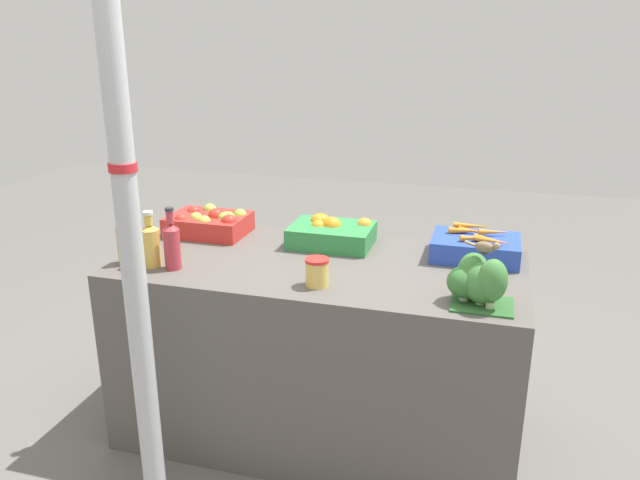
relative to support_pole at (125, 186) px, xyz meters
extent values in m
plane|color=#605E59|center=(0.49, 0.65, -1.29)|extent=(10.00, 10.00, 0.00)
cube|color=#56514C|center=(0.49, 0.65, -0.87)|extent=(1.73, 0.82, 0.83)
cylinder|color=#B7BABF|center=(0.00, 0.00, 0.00)|extent=(0.08, 0.08, 2.57)
cylinder|color=red|center=(0.00, 0.00, 0.06)|extent=(0.09, 0.09, 0.03)
cube|color=red|center=(-0.14, 0.88, -0.41)|extent=(0.37, 0.28, 0.09)
sphere|color=#9EBC42|center=(0.00, 0.94, -0.37)|extent=(0.06, 0.06, 0.06)
sphere|color=red|center=(-0.25, 0.93, -0.37)|extent=(0.07, 0.07, 0.07)
sphere|color=#9EBC42|center=(-0.18, 0.83, -0.37)|extent=(0.06, 0.06, 0.06)
sphere|color=#9EBC42|center=(-0.12, 0.79, -0.37)|extent=(0.07, 0.07, 0.07)
sphere|color=#9EBC42|center=(-0.03, 0.87, -0.37)|extent=(0.08, 0.08, 0.08)
sphere|color=red|center=(0.00, 0.81, -0.37)|extent=(0.08, 0.08, 0.08)
sphere|color=red|center=(-0.10, 0.87, -0.36)|extent=(0.08, 0.08, 0.08)
sphere|color=red|center=(-0.24, 0.79, -0.37)|extent=(0.06, 0.06, 0.06)
sphere|color=#9EBC42|center=(-0.04, 0.85, -0.36)|extent=(0.06, 0.06, 0.06)
sphere|color=#9EBC42|center=(-0.18, 0.98, -0.36)|extent=(0.07, 0.07, 0.07)
cube|color=#2D8442|center=(0.48, 0.88, -0.41)|extent=(0.37, 0.28, 0.09)
sphere|color=orange|center=(0.62, 0.95, -0.37)|extent=(0.07, 0.07, 0.07)
sphere|color=orange|center=(0.42, 0.87, -0.37)|extent=(0.07, 0.07, 0.07)
sphere|color=orange|center=(0.48, 0.89, -0.37)|extent=(0.09, 0.09, 0.09)
sphere|color=orange|center=(0.40, 0.94, -0.37)|extent=(0.08, 0.08, 0.08)
sphere|color=orange|center=(0.39, 0.96, -0.37)|extent=(0.07, 0.07, 0.07)
sphere|color=orange|center=(0.41, 0.95, -0.37)|extent=(0.09, 0.09, 0.09)
cube|color=#2847B7|center=(1.13, 0.88, -0.41)|extent=(0.37, 0.28, 0.09)
cone|color=orange|center=(1.12, 0.93, -0.35)|extent=(0.14, 0.05, 0.02)
cone|color=orange|center=(1.19, 0.82, -0.35)|extent=(0.14, 0.07, 0.03)
cone|color=orange|center=(1.10, 0.98, -0.34)|extent=(0.17, 0.05, 0.03)
cone|color=orange|center=(1.20, 0.81, -0.35)|extent=(0.16, 0.06, 0.02)
cone|color=orange|center=(1.08, 0.93, -0.35)|extent=(0.16, 0.06, 0.03)
cone|color=orange|center=(1.12, 0.83, -0.35)|extent=(0.13, 0.07, 0.02)
cone|color=orange|center=(1.20, 0.93, -0.34)|extent=(0.14, 0.06, 0.03)
cube|color=#2D602D|center=(1.18, 0.38, -0.45)|extent=(0.22, 0.18, 0.01)
ellipsoid|color=#427F3D|center=(1.14, 0.42, -0.35)|extent=(0.11, 0.11, 0.15)
cylinder|color=#B2C693|center=(1.14, 0.42, -0.43)|extent=(0.03, 0.03, 0.02)
ellipsoid|color=#387033|center=(1.11, 0.39, -0.38)|extent=(0.13, 0.13, 0.11)
cylinder|color=#B2C693|center=(1.11, 0.39, -0.43)|extent=(0.03, 0.03, 0.02)
ellipsoid|color=#427F3D|center=(1.17, 0.37, -0.37)|extent=(0.13, 0.13, 0.15)
cylinder|color=#B2C693|center=(1.17, 0.37, -0.43)|extent=(0.03, 0.03, 0.02)
ellipsoid|color=#427F3D|center=(1.20, 0.35, -0.34)|extent=(0.11, 0.11, 0.16)
cylinder|color=#B2C693|center=(1.20, 0.35, -0.43)|extent=(0.03, 0.03, 0.02)
cylinder|color=gold|center=(-0.29, 0.40, -0.37)|extent=(0.07, 0.07, 0.16)
cone|color=gold|center=(-0.29, 0.40, -0.28)|extent=(0.07, 0.07, 0.03)
cylinder|color=gold|center=(-0.29, 0.40, -0.24)|extent=(0.03, 0.03, 0.05)
cylinder|color=gold|center=(-0.29, 0.40, -0.20)|extent=(0.04, 0.04, 0.01)
cylinder|color=gold|center=(-0.18, 0.40, -0.37)|extent=(0.08, 0.08, 0.16)
cone|color=gold|center=(-0.18, 0.40, -0.28)|extent=(0.08, 0.08, 0.02)
cylinder|color=gold|center=(-0.18, 0.40, -0.25)|extent=(0.04, 0.04, 0.04)
cylinder|color=silver|center=(-0.18, 0.40, -0.22)|extent=(0.04, 0.04, 0.01)
cylinder|color=#B2333D|center=(-0.08, 0.40, -0.37)|extent=(0.07, 0.07, 0.17)
cone|color=#B2333D|center=(-0.08, 0.40, -0.27)|extent=(0.07, 0.07, 0.03)
cylinder|color=#B2333D|center=(-0.08, 0.40, -0.23)|extent=(0.03, 0.03, 0.05)
cylinder|color=#2D2D33|center=(-0.08, 0.40, -0.20)|extent=(0.04, 0.04, 0.01)
cylinder|color=#DBBC56|center=(0.55, 0.39, -0.40)|extent=(0.09, 0.09, 0.10)
cylinder|color=red|center=(0.55, 0.39, -0.35)|extent=(0.09, 0.09, 0.01)
cube|color=#4C3D2D|center=(1.17, 0.40, -0.26)|extent=(0.02, 0.02, 0.01)
ellipsoid|color=#7A664C|center=(1.17, 0.40, -0.24)|extent=(0.08, 0.06, 0.04)
sphere|color=#897556|center=(1.21, 0.38, -0.23)|extent=(0.03, 0.03, 0.03)
cone|color=#4C3D28|center=(1.22, 0.38, -0.23)|extent=(0.02, 0.01, 0.01)
cube|color=#7A664C|center=(1.12, 0.41, -0.23)|extent=(0.04, 0.03, 0.01)
camera|label=1|loc=(1.18, -1.76, 0.49)|focal=35.00mm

